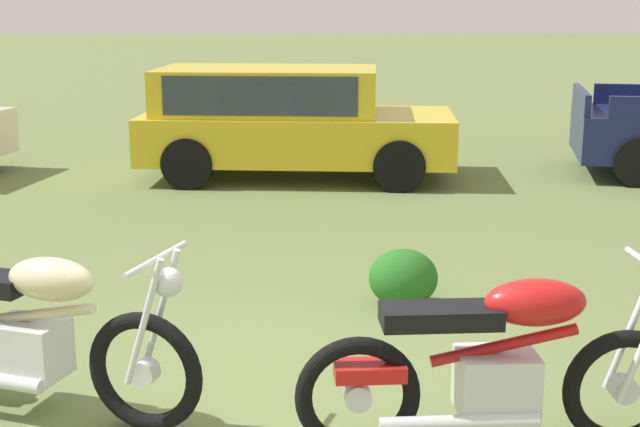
% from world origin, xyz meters
% --- Properties ---
extents(ground_plane, '(120.00, 120.00, 0.00)m').
position_xyz_m(ground_plane, '(0.00, 0.00, 0.00)').
color(ground_plane, olive).
extents(motorcycle_cream, '(2.09, 0.96, 1.02)m').
position_xyz_m(motorcycle_cream, '(-1.27, 0.16, 0.48)').
color(motorcycle_cream, black).
rests_on(motorcycle_cream, ground).
extents(motorcycle_red, '(2.03, 0.64, 1.02)m').
position_xyz_m(motorcycle_red, '(1.26, -0.29, 0.48)').
color(motorcycle_red, black).
rests_on(motorcycle_red, ground).
extents(car_yellow, '(4.12, 2.11, 1.43)m').
position_xyz_m(car_yellow, '(-0.12, 7.08, 0.83)').
color(car_yellow, gold).
rests_on(car_yellow, ground).
extents(shrub_low, '(0.53, 0.44, 0.45)m').
position_xyz_m(shrub_low, '(0.99, 1.95, 0.22)').
color(shrub_low, '#23651E').
rests_on(shrub_low, ground).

